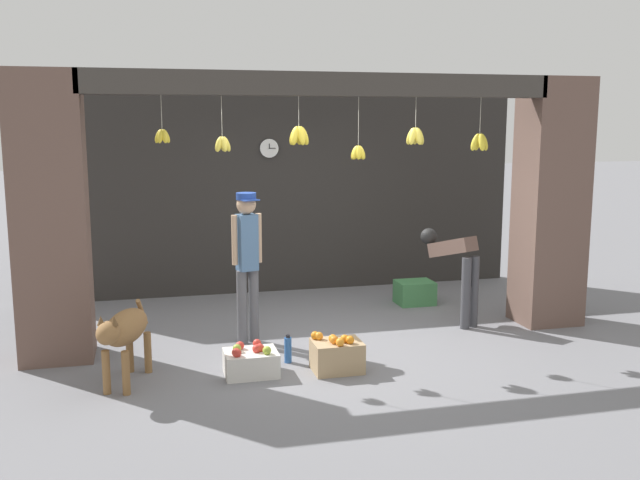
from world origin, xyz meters
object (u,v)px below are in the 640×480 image
object	(u,v)px
produce_box_green	(415,292)
water_bottle	(288,350)
fruit_crate_apples	(251,362)
fruit_crate_oranges	(337,355)
wall_clock	(269,148)
worker_stooping	(455,263)
shopkeeper	(247,256)
dog	(124,331)

from	to	relation	value
produce_box_green	water_bottle	distance (m)	2.80
fruit_crate_apples	water_bottle	distance (m)	0.49
fruit_crate_oranges	wall_clock	bearing A→B (deg)	90.79
worker_stooping	produce_box_green	distance (m)	1.13
shopkeeper	dog	bearing A→B (deg)	22.33
water_bottle	wall_clock	size ratio (longest dim) A/B	1.05
dog	worker_stooping	world-z (taller)	worker_stooping
dog	wall_clock	world-z (taller)	wall_clock
shopkeeper	wall_clock	bearing A→B (deg)	-121.59
dog	fruit_crate_apples	size ratio (longest dim) A/B	2.10
shopkeeper	fruit_crate_oranges	xyz separation A→B (m)	(0.70, -1.10, -0.80)
dog	shopkeeper	xyz separation A→B (m)	(1.27, 0.99, 0.45)
fruit_crate_apples	dog	bearing A→B (deg)	178.82
dog	fruit_crate_oranges	world-z (taller)	dog
shopkeeper	water_bottle	world-z (taller)	shopkeeper
dog	wall_clock	bearing A→B (deg)	169.30
produce_box_green	water_bottle	bearing A→B (deg)	-138.12
dog	worker_stooping	bearing A→B (deg)	126.85
fruit_crate_oranges	water_bottle	size ratio (longest dim) A/B	1.65
fruit_crate_oranges	wall_clock	world-z (taller)	wall_clock
fruit_crate_apples	shopkeeper	bearing A→B (deg)	82.92
water_bottle	wall_clock	bearing A→B (deg)	83.12
dog	wall_clock	distance (m)	4.05
dog	fruit_crate_apples	xyz separation A→B (m)	(1.14, -0.02, -0.38)
fruit_crate_apples	fruit_crate_oranges	bearing A→B (deg)	-6.41
water_bottle	worker_stooping	bearing A→B (deg)	22.35
fruit_crate_apples	wall_clock	world-z (taller)	wall_clock
water_bottle	fruit_crate_oranges	bearing A→B (deg)	-40.96
fruit_crate_apples	worker_stooping	bearing A→B (deg)	24.06
wall_clock	shopkeeper	bearing A→B (deg)	-106.07
dog	worker_stooping	size ratio (longest dim) A/B	0.96
worker_stooping	fruit_crate_apples	world-z (taller)	worker_stooping
worker_stooping	shopkeeper	bearing A→B (deg)	160.22
fruit_crate_apples	wall_clock	bearing A→B (deg)	76.65
shopkeeper	produce_box_green	world-z (taller)	shopkeeper
shopkeeper	produce_box_green	distance (m)	2.75
fruit_crate_oranges	fruit_crate_apples	bearing A→B (deg)	173.59
fruit_crate_oranges	water_bottle	world-z (taller)	fruit_crate_oranges
fruit_crate_apples	produce_box_green	bearing A→B (deg)	40.48
dog	fruit_crate_apples	bearing A→B (deg)	108.74
water_bottle	wall_clock	world-z (taller)	wall_clock
dog	shopkeeper	distance (m)	1.67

